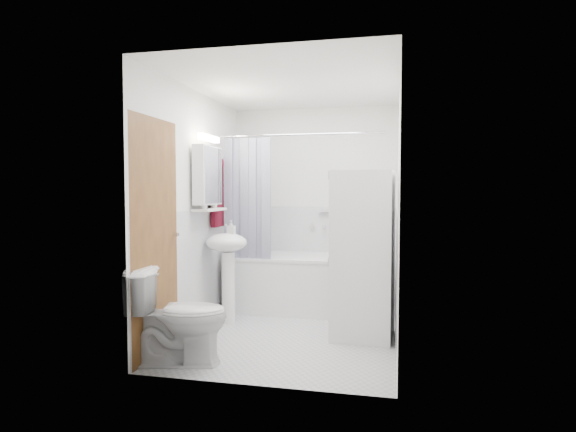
% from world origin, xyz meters
% --- Properties ---
extents(floor, '(2.60, 2.60, 0.00)m').
position_xyz_m(floor, '(0.00, 0.00, 0.00)').
color(floor, silver).
rests_on(floor, ground).
extents(room_walls, '(2.60, 2.60, 2.60)m').
position_xyz_m(room_walls, '(0.00, 0.00, 1.49)').
color(room_walls, white).
rests_on(room_walls, ground).
extents(wainscot, '(1.98, 2.58, 2.58)m').
position_xyz_m(wainscot, '(0.00, 0.29, 0.60)').
color(wainscot, white).
rests_on(wainscot, ground).
extents(door, '(0.05, 2.00, 2.00)m').
position_xyz_m(door, '(-0.95, -0.55, 1.00)').
color(door, brown).
rests_on(door, ground).
extents(bathtub, '(1.69, 0.80, 0.64)m').
position_xyz_m(bathtub, '(-0.07, 0.92, 0.35)').
color(bathtub, white).
rests_on(bathtub, ground).
extents(tub_spout, '(0.04, 0.12, 0.04)m').
position_xyz_m(tub_spout, '(0.13, 1.25, 0.96)').
color(tub_spout, silver).
rests_on(tub_spout, room_walls).
extents(curtain_rod, '(1.87, 0.02, 0.02)m').
position_xyz_m(curtain_rod, '(-0.07, 0.58, 2.00)').
color(curtain_rod, silver).
rests_on(curtain_rod, room_walls).
extents(shower_curtain, '(0.55, 0.02, 1.45)m').
position_xyz_m(shower_curtain, '(-0.63, 0.58, 1.25)').
color(shower_curtain, '#121541').
rests_on(shower_curtain, curtain_rod).
extents(sink, '(0.44, 0.37, 1.04)m').
position_xyz_m(sink, '(-0.75, 0.24, 0.70)').
color(sink, white).
rests_on(sink, ground).
extents(medicine_cabinet, '(0.13, 0.50, 0.71)m').
position_xyz_m(medicine_cabinet, '(-0.90, 0.10, 1.57)').
color(medicine_cabinet, white).
rests_on(medicine_cabinet, room_walls).
extents(shelf, '(0.18, 0.54, 0.02)m').
position_xyz_m(shelf, '(-0.89, 0.10, 1.20)').
color(shelf, silver).
rests_on(shelf, room_walls).
extents(shower_caddy, '(0.22, 0.06, 0.02)m').
position_xyz_m(shower_caddy, '(0.18, 1.24, 1.15)').
color(shower_caddy, silver).
rests_on(shower_caddy, room_walls).
extents(towel, '(0.07, 0.31, 0.76)m').
position_xyz_m(towel, '(-0.94, 0.47, 1.38)').
color(towel, '#550C22').
rests_on(towel, room_walls).
extents(washer_dryer, '(0.60, 0.59, 1.58)m').
position_xyz_m(washer_dryer, '(0.68, 0.04, 0.79)').
color(washer_dryer, white).
rests_on(washer_dryer, ground).
extents(toilet, '(0.86, 0.60, 0.77)m').
position_xyz_m(toilet, '(-0.72, -1.00, 0.38)').
color(toilet, white).
rests_on(toilet, ground).
extents(soap_pump, '(0.08, 0.17, 0.08)m').
position_xyz_m(soap_pump, '(-0.71, 0.25, 0.95)').
color(soap_pump, gray).
rests_on(soap_pump, sink).
extents(shelf_bottle, '(0.07, 0.18, 0.07)m').
position_xyz_m(shelf_bottle, '(-0.89, -0.05, 1.25)').
color(shelf_bottle, gray).
rests_on(shelf_bottle, shelf).
extents(shelf_cup, '(0.10, 0.09, 0.10)m').
position_xyz_m(shelf_cup, '(-0.89, 0.22, 1.26)').
color(shelf_cup, gray).
rests_on(shelf_cup, shelf).
extents(shampoo_a, '(0.13, 0.17, 0.13)m').
position_xyz_m(shampoo_a, '(0.35, 1.24, 1.23)').
color(shampoo_a, gray).
rests_on(shampoo_a, shower_caddy).
extents(shampoo_b, '(0.08, 0.21, 0.08)m').
position_xyz_m(shampoo_b, '(0.47, 1.24, 1.20)').
color(shampoo_b, navy).
rests_on(shampoo_b, shower_caddy).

